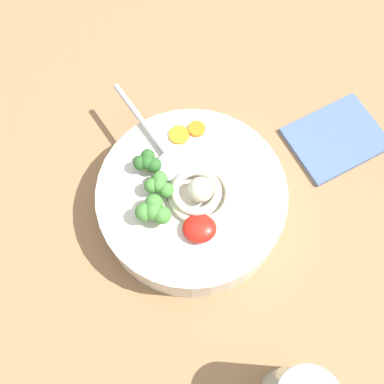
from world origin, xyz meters
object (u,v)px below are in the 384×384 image
Objects in this scene: noodle_pile at (198,193)px; folded_napkin at (335,138)px; soup_bowl at (192,201)px; soup_spoon at (167,156)px.

noodle_pile is 25.26cm from folded_napkin.
soup_spoon is (3.30, -4.83, 3.94)cm from soup_bowl.
soup_spoon is at bearing -52.91° from noodle_pile.
folded_napkin is at bearing -109.94° from soup_spoon.
noodle_pile reaches higher than soup_bowl.
noodle_pile reaches higher than folded_napkin.
soup_bowl is 24.80cm from folded_napkin.
soup_spoon is 1.17× the size of folded_napkin.
noodle_pile is at bearing 29.48° from folded_napkin.
soup_bowl is at bearing 27.28° from folded_napkin.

